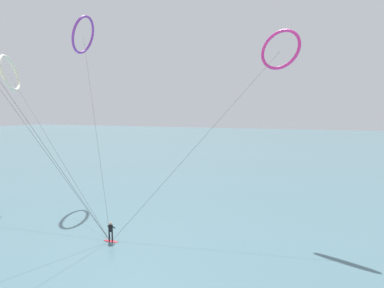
% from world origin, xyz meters
% --- Properties ---
extents(sea_water, '(400.00, 200.00, 0.08)m').
position_xyz_m(sea_water, '(0.00, 107.14, 0.04)').
color(sea_water, '#476B75').
rests_on(sea_water, ground).
extents(surfer_crimson, '(1.40, 0.61, 1.70)m').
position_xyz_m(surfer_crimson, '(-7.94, 23.42, 0.82)').
color(surfer_crimson, red).
rests_on(surfer_crimson, ground).
extents(kite_violet, '(16.17, 18.66, 24.25)m').
position_xyz_m(kite_violet, '(-22.66, 39.26, 21.65)').
color(kite_violet, purple).
rests_on(kite_violet, ground).
extents(kite_magenta, '(14.67, 13.94, 19.60)m').
position_xyz_m(kite_magenta, '(4.38, 35.80, 17.43)').
color(kite_magenta, '#CC288E').
rests_on(kite_magenta, ground).
extents(kite_ivory, '(21.24, 10.23, 18.10)m').
position_xyz_m(kite_ivory, '(-27.47, 31.18, 15.78)').
color(kite_ivory, silver).
rests_on(kite_ivory, ground).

